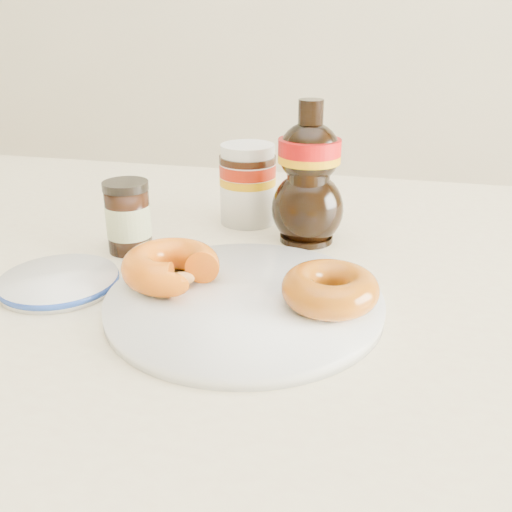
% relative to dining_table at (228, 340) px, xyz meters
% --- Properties ---
extents(dining_table, '(1.40, 0.90, 0.75)m').
position_rel_dining_table_xyz_m(dining_table, '(0.00, 0.00, 0.00)').
color(dining_table, beige).
rests_on(dining_table, ground).
extents(plate, '(0.27, 0.27, 0.01)m').
position_rel_dining_table_xyz_m(plate, '(0.04, -0.07, 0.09)').
color(plate, white).
rests_on(plate, dining_table).
extents(donut_bitten, '(0.12, 0.12, 0.03)m').
position_rel_dining_table_xyz_m(donut_bitten, '(-0.04, -0.06, 0.11)').
color(donut_bitten, orange).
rests_on(donut_bitten, plate).
extents(donut_whole, '(0.10, 0.10, 0.03)m').
position_rel_dining_table_xyz_m(donut_whole, '(0.12, -0.07, 0.11)').
color(donut_whole, '#904C09').
rests_on(donut_whole, plate).
extents(nutella_jar, '(0.08, 0.08, 0.11)m').
position_rel_dining_table_xyz_m(nutella_jar, '(-0.02, 0.18, 0.14)').
color(nutella_jar, white).
rests_on(nutella_jar, dining_table).
extents(syrup_bottle, '(0.11, 0.10, 0.18)m').
position_rel_dining_table_xyz_m(syrup_bottle, '(0.07, 0.13, 0.17)').
color(syrup_bottle, black).
rests_on(syrup_bottle, dining_table).
extents(dark_jar, '(0.05, 0.05, 0.09)m').
position_rel_dining_table_xyz_m(dark_jar, '(-0.13, 0.04, 0.13)').
color(dark_jar, black).
rests_on(dark_jar, dining_table).
extents(blue_rim_saucer, '(0.13, 0.13, 0.01)m').
position_rel_dining_table_xyz_m(blue_rim_saucer, '(-0.16, -0.07, 0.09)').
color(blue_rim_saucer, white).
rests_on(blue_rim_saucer, dining_table).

